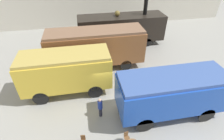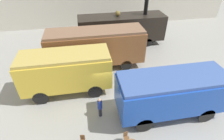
# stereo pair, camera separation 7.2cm
# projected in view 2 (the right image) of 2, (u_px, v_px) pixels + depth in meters

# --- Properties ---
(ground_plane) EXTENTS (80.00, 80.00, 0.00)m
(ground_plane) POSITION_uv_depth(u_px,v_px,m) (109.00, 92.00, 15.09)
(ground_plane) COLOR gray
(steam_locomotive) EXTENTS (10.41, 2.82, 5.82)m
(steam_locomotive) POSITION_uv_depth(u_px,v_px,m) (122.00, 28.00, 21.42)
(steam_locomotive) COLOR black
(steam_locomotive) RESTS_ON ground_plane
(passenger_coach_wooden) EXTENTS (9.38, 2.75, 3.97)m
(passenger_coach_wooden) POSITION_uv_depth(u_px,v_px,m) (96.00, 46.00, 17.11)
(passenger_coach_wooden) COLOR brown
(passenger_coach_wooden) RESTS_ON ground_plane
(passenger_coach_vintage) EXTENTS (7.10, 2.76, 3.62)m
(passenger_coach_vintage) POSITION_uv_depth(u_px,v_px,m) (66.00, 70.00, 14.09)
(passenger_coach_vintage) COLOR gold
(passenger_coach_vintage) RESTS_ON ground_plane
(streamlined_locomotive) EXTENTS (9.27, 2.81, 3.38)m
(streamlined_locomotive) POSITION_uv_depth(u_px,v_px,m) (180.00, 91.00, 12.22)
(streamlined_locomotive) COLOR blue
(streamlined_locomotive) RESTS_ON ground_plane
(cafe_chair_2) EXTENTS (0.36, 0.38, 0.87)m
(cafe_chair_2) POSITION_uv_depth(u_px,v_px,m) (126.00, 137.00, 11.00)
(cafe_chair_2) COLOR black
(cafe_chair_2) RESTS_ON ground_plane
(cafe_chair_3) EXTENTS (0.36, 0.37, 0.87)m
(cafe_chair_3) POSITION_uv_depth(u_px,v_px,m) (83.00, 140.00, 10.81)
(cafe_chair_3) COLOR black
(cafe_chair_3) RESTS_ON ground_plane
(visitor_person) EXTENTS (0.34, 0.34, 1.70)m
(visitor_person) POSITION_uv_depth(u_px,v_px,m) (100.00, 107.00, 12.49)
(visitor_person) COLOR #262633
(visitor_person) RESTS_ON ground_plane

